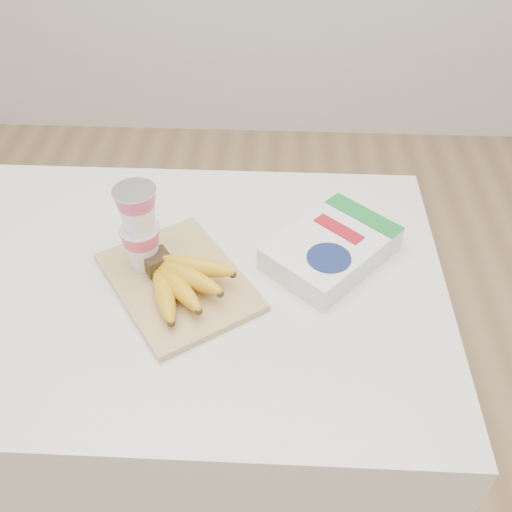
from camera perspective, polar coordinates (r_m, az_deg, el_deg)
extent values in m
plane|color=tan|center=(1.79, -6.64, -21.43)|extent=(4.00, 4.00, 0.00)
cube|color=white|center=(1.43, -7.98, -14.06)|extent=(1.11, 0.74, 0.83)
cube|color=tan|center=(1.09, -7.78, -2.54)|extent=(0.35, 0.37, 0.02)
cube|color=#382816|center=(1.09, -9.89, -0.55)|extent=(0.06, 0.06, 0.03)
ellipsoid|color=gold|center=(1.04, -9.17, -3.68)|extent=(0.08, 0.16, 0.05)
sphere|color=#382816|center=(0.99, -8.47, -6.66)|extent=(0.01, 0.01, 0.01)
ellipsoid|color=gold|center=(1.04, -7.86, -3.01)|extent=(0.13, 0.15, 0.05)
sphere|color=#382816|center=(0.99, -5.76, -5.52)|extent=(0.01, 0.01, 0.01)
ellipsoid|color=gold|center=(1.04, -6.78, -2.07)|extent=(0.15, 0.12, 0.05)
sphere|color=#382816|center=(1.01, -3.60, -3.81)|extent=(0.01, 0.01, 0.01)
ellipsoid|color=gold|center=(1.05, -6.11, -1.00)|extent=(0.16, 0.07, 0.05)
sphere|color=#382816|center=(1.03, -2.31, -1.87)|extent=(0.01, 0.01, 0.01)
cylinder|color=silver|center=(1.01, -12.12, 6.44)|extent=(0.08, 0.08, 0.00)
cube|color=white|center=(1.13, 7.51, 0.73)|extent=(0.29, 0.30, 0.05)
cube|color=#1B7A2F|center=(1.18, 10.73, 4.06)|extent=(0.15, 0.14, 0.00)
cylinder|color=navy|center=(1.07, 7.30, -0.18)|extent=(0.12, 0.12, 0.00)
cube|color=#A2121E|center=(1.13, 8.28, 2.70)|extent=(0.10, 0.09, 0.00)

